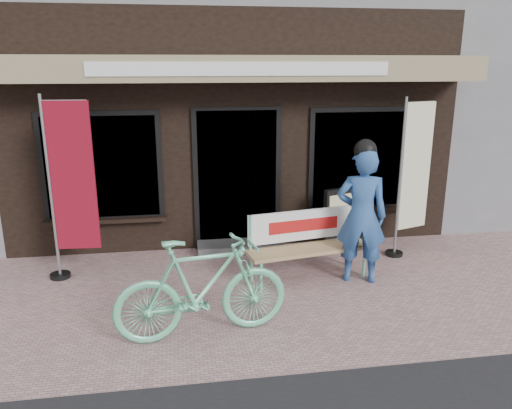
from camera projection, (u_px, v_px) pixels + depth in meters
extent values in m
plane|color=#A98281|center=(257.00, 303.00, 6.10)|extent=(70.00, 70.00, 0.00)
cube|color=black|center=(220.00, 114.00, 10.36)|extent=(7.00, 6.00, 3.60)
cube|color=gray|center=(239.00, 69.00, 6.91)|extent=(7.00, 0.80, 0.35)
cube|color=white|center=(243.00, 69.00, 6.52)|extent=(4.00, 0.02, 0.18)
cube|color=black|center=(237.00, 179.00, 7.68)|extent=(1.20, 0.06, 2.10)
cube|color=black|center=(237.00, 179.00, 7.67)|extent=(1.35, 0.04, 2.20)
cube|color=black|center=(102.00, 167.00, 7.31)|extent=(1.60, 0.06, 1.50)
cube|color=black|center=(362.00, 160.00, 7.90)|extent=(1.60, 0.06, 1.50)
cube|color=black|center=(102.00, 167.00, 7.30)|extent=(1.75, 0.04, 1.65)
cube|color=black|center=(363.00, 160.00, 7.89)|extent=(1.75, 0.04, 1.65)
cube|color=black|center=(106.00, 220.00, 7.47)|extent=(1.80, 0.18, 0.06)
cube|color=black|center=(361.00, 209.00, 8.07)|extent=(1.80, 0.18, 0.06)
cube|color=#59595B|center=(240.00, 247.00, 7.74)|extent=(1.30, 0.45, 0.15)
cylinder|color=#69CDA0|center=(261.00, 278.00, 6.33)|extent=(0.05, 0.05, 0.39)
cylinder|color=#69CDA0|center=(252.00, 267.00, 6.67)|extent=(0.05, 0.05, 0.39)
cylinder|color=#69CDA0|center=(364.00, 263.00, 6.80)|extent=(0.05, 0.05, 0.39)
cylinder|color=#69CDA0|center=(350.00, 253.00, 7.14)|extent=(0.05, 0.05, 0.39)
cube|color=tan|center=(309.00, 249.00, 6.68)|extent=(1.73, 0.71, 0.05)
cylinder|color=#69CDA0|center=(250.00, 235.00, 6.54)|extent=(0.05, 0.05, 0.51)
cylinder|color=#69CDA0|center=(353.00, 223.00, 7.02)|extent=(0.05, 0.05, 0.51)
cube|color=white|center=(303.00, 225.00, 6.79)|extent=(1.57, 0.32, 0.42)
cube|color=#B21414|center=(304.00, 225.00, 6.77)|extent=(0.99, 0.19, 0.17)
cylinder|color=#69CDA0|center=(253.00, 245.00, 6.38)|extent=(0.11, 0.41, 0.04)
cylinder|color=#69CDA0|center=(362.00, 232.00, 6.88)|extent=(0.11, 0.41, 0.04)
imported|color=#2A5393|center=(361.00, 216.00, 6.50)|extent=(0.75, 0.60, 1.80)
sphere|color=black|center=(365.00, 150.00, 6.26)|extent=(0.36, 0.36, 0.29)
imported|color=#69CDA0|center=(202.00, 288.00, 5.21)|extent=(1.91, 0.77, 1.11)
cylinder|color=gray|center=(51.00, 190.00, 6.48)|extent=(0.04, 0.04, 2.46)
cylinder|color=gray|center=(63.00, 101.00, 6.19)|extent=(0.56, 0.07, 0.03)
cube|color=maroon|center=(73.00, 177.00, 6.46)|extent=(0.56, 0.07, 1.96)
cylinder|color=black|center=(60.00, 275.00, 6.81)|extent=(0.29, 0.29, 0.06)
cylinder|color=gray|center=(400.00, 179.00, 7.28)|extent=(0.05, 0.05, 2.37)
cylinder|color=gray|center=(421.00, 102.00, 7.10)|extent=(0.52, 0.19, 0.03)
cube|color=beige|center=(416.00, 167.00, 7.37)|extent=(0.52, 0.20, 1.89)
cylinder|color=black|center=(394.00, 253.00, 7.60)|extent=(0.33, 0.33, 0.05)
cube|color=black|center=(337.00, 220.00, 7.69)|extent=(0.50, 0.25, 0.99)
cube|color=beige|center=(340.00, 214.00, 7.61)|extent=(0.40, 0.16, 0.61)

